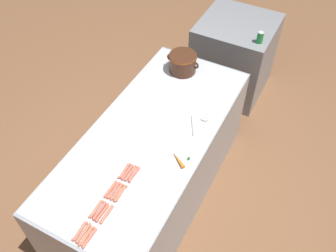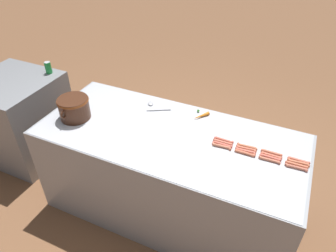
% 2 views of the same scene
% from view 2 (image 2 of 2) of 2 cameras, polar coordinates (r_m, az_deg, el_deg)
% --- Properties ---
extents(ground_plane, '(20.00, 20.00, 0.00)m').
position_cam_2_polar(ground_plane, '(3.18, 0.18, -14.48)').
color(ground_plane, brown).
extents(griddle_counter, '(0.96, 2.20, 0.91)m').
position_cam_2_polar(griddle_counter, '(2.84, 0.19, -8.71)').
color(griddle_counter, '#9EA0A5').
rests_on(griddle_counter, ground_plane).
extents(back_cabinet, '(0.84, 0.84, 0.94)m').
position_cam_2_polar(back_cabinet, '(3.85, -25.38, 1.32)').
color(back_cabinet, gray).
rests_on(back_cabinet, ground_plane).
extents(hot_dog_0, '(0.03, 0.16, 0.02)m').
position_cam_2_polar(hot_dog_0, '(2.40, 22.44, -7.03)').
color(hot_dog_0, '#C96D55').
rests_on(hot_dog_0, griddle_counter).
extents(hot_dog_1, '(0.03, 0.16, 0.02)m').
position_cam_2_polar(hot_dog_1, '(2.40, 18.10, -5.93)').
color(hot_dog_1, '#CD7053').
rests_on(hot_dog_1, griddle_counter).
extents(hot_dog_2, '(0.02, 0.16, 0.02)m').
position_cam_2_polar(hot_dog_2, '(2.41, 13.93, -4.85)').
color(hot_dog_2, '#D56D4C').
rests_on(hot_dog_2, griddle_counter).
extents(hot_dog_3, '(0.03, 0.16, 0.02)m').
position_cam_2_polar(hot_dog_3, '(2.43, 9.79, -3.68)').
color(hot_dog_3, '#CA7054').
rests_on(hot_dog_3, griddle_counter).
extents(hot_dog_4, '(0.02, 0.16, 0.02)m').
position_cam_2_polar(hot_dog_4, '(2.43, 22.52, -6.58)').
color(hot_dog_4, '#D26E4D').
rests_on(hot_dog_4, griddle_counter).
extents(hot_dog_5, '(0.03, 0.16, 0.02)m').
position_cam_2_polar(hot_dog_5, '(2.42, 18.25, -5.50)').
color(hot_dog_5, '#D66452').
rests_on(hot_dog_5, griddle_counter).
extents(hot_dog_6, '(0.03, 0.16, 0.02)m').
position_cam_2_polar(hot_dog_6, '(2.43, 14.01, -4.45)').
color(hot_dog_6, '#D46954').
rests_on(hot_dog_6, griddle_counter).
extents(hot_dog_7, '(0.03, 0.16, 0.02)m').
position_cam_2_polar(hot_dog_7, '(2.45, 9.94, -3.34)').
color(hot_dog_7, '#D56351').
rests_on(hot_dog_7, griddle_counter).
extents(hot_dog_8, '(0.03, 0.16, 0.02)m').
position_cam_2_polar(hot_dog_8, '(2.45, 22.78, -6.19)').
color(hot_dog_8, '#D0714E').
rests_on(hot_dog_8, griddle_counter).
extents(hot_dog_9, '(0.03, 0.16, 0.02)m').
position_cam_2_polar(hot_dog_9, '(2.44, 18.39, -5.15)').
color(hot_dog_9, '#D56C50').
rests_on(hot_dog_9, griddle_counter).
extents(hot_dog_10, '(0.03, 0.16, 0.02)m').
position_cam_2_polar(hot_dog_10, '(2.45, 14.15, -4.05)').
color(hot_dog_10, '#CF694D').
rests_on(hot_dog_10, griddle_counter).
extents(hot_dog_11, '(0.02, 0.16, 0.02)m').
position_cam_2_polar(hot_dog_11, '(2.47, 10.01, -2.95)').
color(hot_dog_11, '#CE6D54').
rests_on(hot_dog_11, griddle_counter).
extents(hot_dog_12, '(0.03, 0.16, 0.02)m').
position_cam_2_polar(hot_dog_12, '(2.47, 22.83, -5.82)').
color(hot_dog_12, '#D56B53').
rests_on(hot_dog_12, griddle_counter).
extents(hot_dog_13, '(0.02, 0.16, 0.02)m').
position_cam_2_polar(hot_dog_13, '(2.47, 18.44, -4.65)').
color(hot_dog_13, '#D47052').
rests_on(hot_dog_13, griddle_counter).
extents(hot_dog_14, '(0.03, 0.16, 0.02)m').
position_cam_2_polar(hot_dog_14, '(2.47, 14.29, -3.66)').
color(hot_dog_14, '#CA6F4C').
rests_on(hot_dog_14, griddle_counter).
extents(hot_dog_15, '(0.03, 0.16, 0.02)m').
position_cam_2_polar(hot_dog_15, '(2.49, 10.17, -2.55)').
color(hot_dog_15, '#D56450').
rests_on(hot_dog_15, griddle_counter).
extents(bean_pot, '(0.34, 0.27, 0.19)m').
position_cam_2_polar(bean_pot, '(2.78, -16.85, 3.35)').
color(bean_pot, '#472616').
rests_on(bean_pot, griddle_counter).
extents(serving_spoon, '(0.16, 0.25, 0.02)m').
position_cam_2_polar(serving_spoon, '(2.87, -2.70, 3.76)').
color(serving_spoon, '#B7B7BC').
rests_on(serving_spoon, griddle_counter).
extents(carrot, '(0.16, 0.12, 0.03)m').
position_cam_2_polar(carrot, '(2.73, 6.00, 1.89)').
color(carrot, orange).
rests_on(carrot, griddle_counter).
extents(soda_can, '(0.07, 0.07, 0.12)m').
position_cam_2_polar(soda_can, '(3.59, -21.10, 9.96)').
color(soda_can, '#1E8C38').
rests_on(soda_can, back_cabinet).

